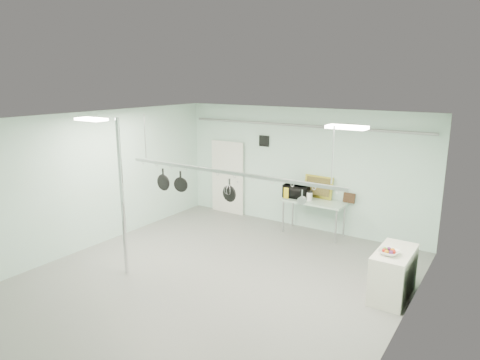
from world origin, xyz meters
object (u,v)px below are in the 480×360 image
Objects in this scene: coffee_canister at (309,196)px; skillet_right at (229,190)px; chrome_pole at (122,198)px; skillet_mid at (181,182)px; microwave at (296,191)px; fruit_bowl at (389,252)px; side_cabinet at (393,274)px; pot_rack at (226,171)px; skillet_left at (163,179)px; prep_table at (314,203)px.

coffee_canister is 3.36m from skillet_right.
skillet_mid is (0.76, 0.90, 0.27)m from chrome_pole.
chrome_pole is 4.73m from coffee_canister.
microwave is 3.87m from fruit_bowl.
side_cabinet is at bearing 1.54° from skillet_mid.
chrome_pole reaches higher than skillet_mid.
chrome_pole is 9.11× the size of fruit_bowl.
pot_rack is 7.70× the size of microwave.
microwave is 1.42× the size of skillet_mid.
chrome_pole is 5.15m from fruit_bowl.
side_cabinet is 3.83m from microwave.
microwave is at bearing 59.19° from skillet_mid.
fruit_bowl is at bearing -42.41° from coffee_canister.
fruit_bowl is 4.69m from skillet_left.
side_cabinet is at bearing 29.30° from skillet_right.
chrome_pole is at bearing 62.07° from microwave.
skillet_right reaches higher than microwave.
microwave is at bearing 144.01° from side_cabinet.
pot_rack is 3.48m from coffee_canister.
skillet_mid reaches higher than fruit_bowl.
prep_table is 3.61m from pot_rack.
pot_rack reaches higher than skillet_left.
skillet_mid is (0.49, 0.00, 0.01)m from skillet_left.
fruit_bowl reaches higher than side_cabinet.
fruit_bowl is at bearing -103.82° from side_cabinet.
pot_rack is (-2.95, -1.10, 1.78)m from side_cabinet.
skillet_right reaches higher than fruit_bowl.
chrome_pole is 2.19m from skillet_right.
skillet_right reaches higher than side_cabinet.
skillet_mid reaches higher than coffee_canister.
skillet_left reaches higher than prep_table.
chrome_pole is 14.68× the size of coffee_canister.
fruit_bowl is 0.80× the size of skillet_mid.
side_cabinet is at bearing 22.41° from chrome_pole.
skillet_left is 1.70m from skillet_right.
fruit_bowl is at bearing -44.23° from prep_table.
prep_table is 3.39m from side_cabinet.
side_cabinet is at bearing -38.95° from coffee_canister.
fruit_bowl is (2.60, -2.38, -0.07)m from coffee_canister.
skillet_mid and skillet_right have the same top height.
prep_table is at bearing 26.38° from coffee_canister.
skillet_left is at bearing -169.08° from fruit_bowl.
pot_rack is at bearing -159.55° from side_cabinet.
side_cabinet is at bearing 139.11° from microwave.
coffee_canister is at bearing 164.85° from microwave.
pot_rack is 3.52m from microwave.
fruit_bowl is (-0.06, -0.23, 0.49)m from side_cabinet.
side_cabinet is (2.55, -2.20, -0.38)m from prep_table.
skillet_left and skillet_right have the same top height.
prep_table is 3.79m from skillet_mid.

